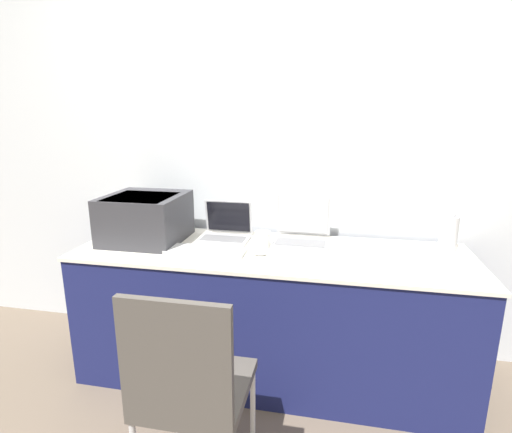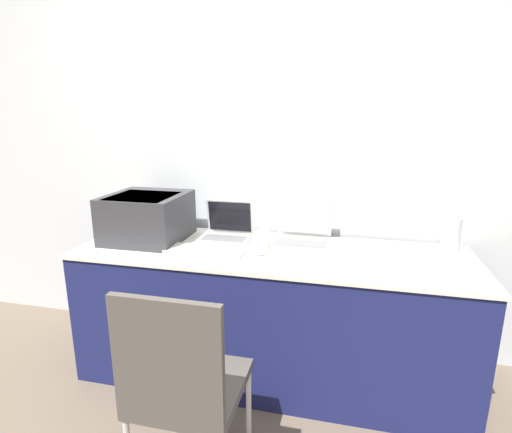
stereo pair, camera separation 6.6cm
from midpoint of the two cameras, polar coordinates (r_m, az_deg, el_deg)
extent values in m
plane|color=#6B5B4C|center=(2.30, -0.46, -25.94)|extent=(14.00, 14.00, 0.00)
cube|color=silver|center=(2.49, 3.09, 10.07)|extent=(8.00, 0.05, 2.60)
cube|color=#191E51|center=(2.36, 1.23, -13.89)|extent=(2.13, 0.66, 0.74)
cube|color=silver|center=(2.20, 1.29, -5.13)|extent=(2.15, 0.68, 0.02)
cube|color=#333338|center=(2.43, -16.21, -0.19)|extent=(0.44, 0.44, 0.27)
cube|color=black|center=(2.37, -16.88, 2.16)|extent=(0.35, 0.33, 0.05)
cube|color=#B7B7BC|center=(2.36, -5.45, -3.31)|extent=(0.29, 0.20, 0.02)
cube|color=slate|center=(2.35, -5.53, -3.14)|extent=(0.26, 0.11, 0.00)
cube|color=#B7B7BC|center=(2.45, -4.69, -0.02)|extent=(0.29, 0.04, 0.20)
cube|color=black|center=(2.44, -4.74, -0.04)|extent=(0.26, 0.03, 0.18)
cube|color=#B7B7BC|center=(2.29, 5.57, -3.87)|extent=(0.32, 0.25, 0.02)
cube|color=slate|center=(2.28, 5.55, -3.71)|extent=(0.28, 0.14, 0.00)
cube|color=#B7B7BC|center=(2.40, 6.03, 0.19)|extent=(0.32, 0.05, 0.25)
cube|color=silver|center=(2.39, 6.01, 0.18)|extent=(0.29, 0.04, 0.22)
cube|color=silver|center=(2.18, -8.09, -4.91)|extent=(0.43, 0.15, 0.02)
cylinder|color=white|center=(2.23, 0.14, -3.43)|extent=(0.08, 0.08, 0.09)
cylinder|color=white|center=(2.22, 0.14, -2.28)|extent=(0.09, 0.09, 0.01)
ellipsoid|color=silver|center=(2.12, -0.36, -5.20)|extent=(0.07, 0.04, 0.03)
cylinder|color=silver|center=(2.41, 25.12, -2.19)|extent=(0.09, 0.09, 0.19)
sphere|color=silver|center=(2.38, 25.39, 0.28)|extent=(0.05, 0.05, 0.05)
cube|color=#4C4742|center=(1.76, -9.50, -23.05)|extent=(0.40, 0.43, 0.04)
cube|color=#4C4742|center=(1.47, -12.85, -19.73)|extent=(0.40, 0.03, 0.46)
cylinder|color=silver|center=(2.10, -12.30, -23.82)|extent=(0.02, 0.02, 0.40)
cylinder|color=silver|center=(2.00, -1.50, -25.63)|extent=(0.02, 0.02, 0.40)
camera|label=1|loc=(0.03, -90.86, -0.22)|focal=28.00mm
camera|label=2|loc=(0.03, 89.14, 0.22)|focal=28.00mm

